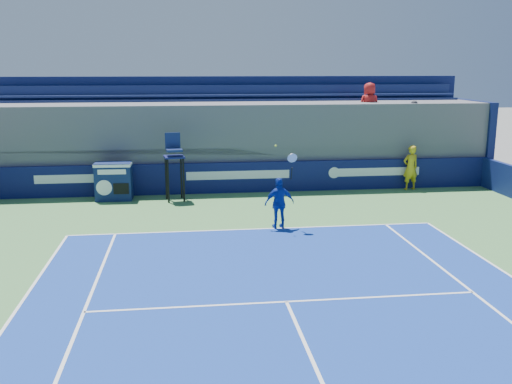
{
  "coord_description": "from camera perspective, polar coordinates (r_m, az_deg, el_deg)",
  "views": [
    {
      "loc": [
        -2.02,
        -4.55,
        4.82
      ],
      "look_at": [
        0.0,
        11.5,
        1.25
      ],
      "focal_mm": 40.0,
      "sensor_mm": 36.0,
      "label": 1
    }
  ],
  "objects": [
    {
      "name": "stadium_seating",
      "position": [
        23.98,
        -2.24,
        5.28
      ],
      "size": [
        21.0,
        4.05,
        4.4
      ],
      "color": "#535358",
      "rests_on": "ground"
    },
    {
      "name": "match_clock",
      "position": [
        21.5,
        -14.05,
        1.14
      ],
      "size": [
        1.34,
        0.76,
        1.4
      ],
      "color": "#0F1C4C",
      "rests_on": "ground"
    },
    {
      "name": "back_hoarding",
      "position": [
        22.15,
        -1.8,
        1.46
      ],
      "size": [
        20.4,
        0.21,
        1.2
      ],
      "color": "#0C1147",
      "rests_on": "ground"
    },
    {
      "name": "umpire_chair",
      "position": [
        20.86,
        -8.19,
        3.24
      ],
      "size": [
        0.8,
        0.8,
        2.48
      ],
      "color": "black",
      "rests_on": "ground"
    },
    {
      "name": "tennis_player",
      "position": [
        17.18,
        2.36,
        -1.09
      ],
      "size": [
        0.98,
        0.49,
        2.57
      ],
      "color": "#13309E",
      "rests_on": "apron"
    },
    {
      "name": "ball_person",
      "position": [
        23.42,
        15.19,
        2.37
      ],
      "size": [
        0.71,
        0.52,
        1.77
      ],
      "primitive_type": "imported",
      "rotation": [
        0.0,
        0.0,
        3.3
      ],
      "color": "gold",
      "rests_on": "apron"
    }
  ]
}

